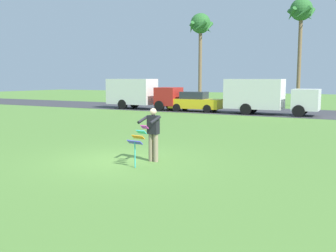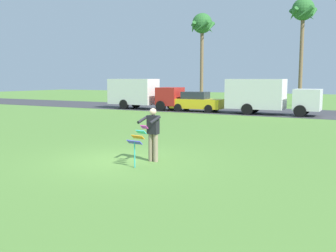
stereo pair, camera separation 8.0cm
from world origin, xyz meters
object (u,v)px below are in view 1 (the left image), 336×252
at_px(parked_truck_red_cab, 140,93).
at_px(palm_tree_left_near, 200,28).
at_px(parked_truck_white_box, 265,96).
at_px(person_kite_flyer, 153,132).
at_px(kite_held, 138,139).
at_px(parked_car_yellow, 195,102).
at_px(palm_tree_right_near, 301,15).

bearing_deg(parked_truck_red_cab, palm_tree_left_near, 82.04).
xyz_separation_m(parked_truck_red_cab, parked_truck_white_box, (10.96, 0.00, 0.00)).
distance_m(person_kite_flyer, palm_tree_left_near, 30.77).
relative_size(person_kite_flyer, palm_tree_left_near, 0.18).
distance_m(parked_truck_white_box, palm_tree_left_near, 15.24).
bearing_deg(kite_held, parked_car_yellow, 109.37).
distance_m(parked_car_yellow, palm_tree_right_near, 14.73).
height_order(parked_truck_white_box, palm_tree_right_near, palm_tree_right_near).
height_order(person_kite_flyer, parked_truck_red_cab, parked_truck_red_cab).
height_order(person_kite_flyer, palm_tree_left_near, palm_tree_left_near).
bearing_deg(parked_truck_white_box, kite_held, -86.93).
relative_size(parked_truck_red_cab, palm_tree_right_near, 0.66).
xyz_separation_m(person_kite_flyer, parked_truck_white_box, (-1.04, 18.14, 0.46)).
distance_m(parked_car_yellow, palm_tree_left_near, 12.83).
relative_size(parked_truck_white_box, palm_tree_left_near, 0.71).
xyz_separation_m(palm_tree_left_near, palm_tree_right_near, (10.00, 0.98, 0.69)).
bearing_deg(kite_held, palm_tree_right_near, 91.14).
bearing_deg(kite_held, parked_truck_white_box, 93.07).
relative_size(palm_tree_left_near, palm_tree_right_near, 0.93).
bearing_deg(person_kite_flyer, parked_car_yellow, 110.26).
bearing_deg(parked_car_yellow, palm_tree_right_near, 60.73).
xyz_separation_m(kite_held, parked_truck_red_cab, (-11.98, 18.99, 0.56)).
bearing_deg(parked_truck_white_box, parked_truck_red_cab, -179.99).
bearing_deg(person_kite_flyer, palm_tree_left_near, 110.76).
distance_m(person_kite_flyer, palm_tree_right_near, 30.01).
relative_size(parked_car_yellow, parked_truck_white_box, 0.63).
xyz_separation_m(person_kite_flyer, palm_tree_right_near, (-0.62, 28.99, 7.72)).
bearing_deg(person_kite_flyer, palm_tree_right_near, 91.22).
bearing_deg(parked_car_yellow, palm_tree_left_near, 111.67).
xyz_separation_m(kite_held, palm_tree_left_near, (-10.60, 28.86, 7.12)).
bearing_deg(kite_held, person_kite_flyer, 88.60).
relative_size(kite_held, parked_car_yellow, 0.29).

